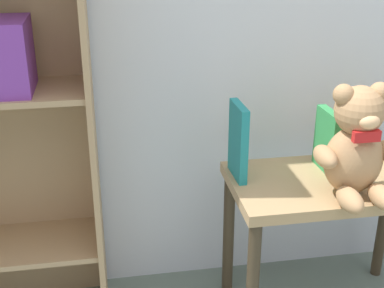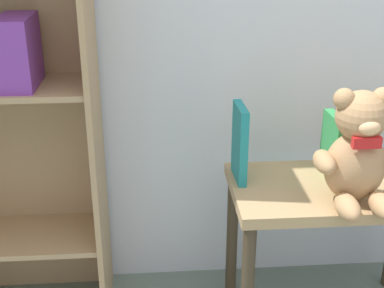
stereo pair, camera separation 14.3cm
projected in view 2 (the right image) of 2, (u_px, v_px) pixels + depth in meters
bookshelf_side at (1, 51)px, 1.61m from camera, size 0.56×0.29×1.65m
display_table at (334, 208)px, 1.72m from camera, size 0.67×0.38×0.52m
teddy_bear at (358, 152)px, 1.53m from camera, size 0.26×0.24×0.35m
book_standing_teal at (240, 143)px, 1.69m from camera, size 0.03×0.14×0.25m
book_standing_green at (333, 146)px, 1.72m from camera, size 0.04×0.14×0.21m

